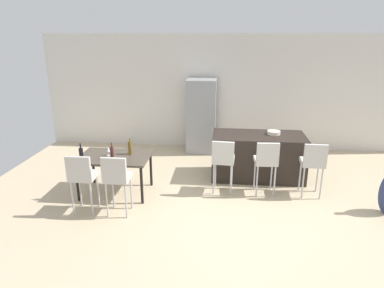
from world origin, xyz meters
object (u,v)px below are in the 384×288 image
dining_chair_near (82,175)px  dining_chair_far (117,176)px  kitchen_island (258,156)px  fruit_bowl (274,133)px  wine_bottle_corner (112,153)px  wine_bottle_right (130,148)px  bar_chair_right (313,161)px  refrigerator (201,116)px  bar_chair_left (223,158)px  dining_table (115,159)px  wine_glass_left (108,149)px  bar_chair_middle (266,160)px  wine_bottle_inner (81,154)px

dining_chair_near → dining_chair_far: 0.58m
kitchen_island → fruit_bowl: fruit_bowl is taller
wine_bottle_corner → fruit_bowl: size_ratio=1.16×
wine_bottle_right → dining_chair_far: bearing=-88.7°
bar_chair_right → wine_bottle_right: bearing=-178.9°
kitchen_island → refrigerator: bearing=129.8°
refrigerator → bar_chair_left: bearing=-76.4°
dining_table → kitchen_island: bearing=20.7°
bar_chair_right → refrigerator: bearing=132.7°
refrigerator → dining_table: bearing=-118.9°
fruit_bowl → dining_table: bearing=-159.8°
dining_chair_far → bar_chair_left: bearing=30.3°
wine_bottle_right → wine_glass_left: 0.40m
fruit_bowl → wine_glass_left: bearing=-160.5°
kitchen_island → dining_table: 2.91m
dining_table → bar_chair_middle: bearing=4.0°
bar_chair_middle → wine_bottle_right: wine_bottle_right is taller
bar_chair_left → wine_bottle_corner: size_ratio=3.36×
kitchen_island → dining_table: kitchen_island is taller
wine_bottle_inner → wine_glass_left: bearing=39.5°
bar_chair_left → wine_bottle_right: size_ratio=3.38×
dining_table → wine_glass_left: wine_glass_left is taller
dining_table → wine_glass_left: size_ratio=7.45×
wine_bottle_corner → fruit_bowl: wine_bottle_corner is taller
kitchen_island → fruit_bowl: 0.59m
dining_table → dining_chair_near: 0.86m
bar_chair_middle → wine_bottle_corner: size_ratio=3.36×
dining_chair_far → wine_bottle_inner: size_ratio=3.20×
wine_bottle_inner → fruit_bowl: (3.51, 1.42, 0.09)m
bar_chair_middle → refrigerator: size_ratio=0.57×
wine_bottle_right → wine_glass_left: bearing=-161.5°
wine_glass_left → dining_chair_far: bearing=-63.4°
wine_glass_left → fruit_bowl: 3.33m
wine_glass_left → refrigerator: refrigerator is taller
refrigerator → wine_glass_left: bearing=-120.8°
wine_bottle_corner → fruit_bowl: (3.01, 1.27, 0.09)m
wine_bottle_corner → fruit_bowl: bearing=22.9°
bar_chair_right → dining_chair_near: bearing=-165.7°
wine_bottle_inner → dining_table: bearing=32.3°
kitchen_island → dining_chair_far: (-2.43, -1.83, 0.24)m
wine_bottle_inner → wine_bottle_right: bearing=30.1°
dining_table → wine_bottle_corner: size_ratio=4.15×
dining_chair_far → dining_chair_near: bearing=180.0°
kitchen_island → wine_bottle_inner: size_ratio=5.74×
bar_chair_middle → fruit_bowl: (0.23, 0.92, 0.26)m
fruit_bowl → kitchen_island: bearing=-164.7°
refrigerator → fruit_bowl: size_ratio=6.85×
wine_bottle_inner → refrigerator: (1.92, 2.89, 0.05)m
bar_chair_left → dining_table: size_ratio=0.81×
kitchen_island → dining_chair_near: (-3.01, -1.83, 0.24)m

